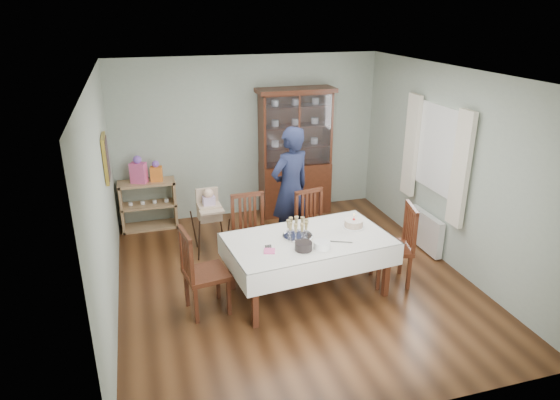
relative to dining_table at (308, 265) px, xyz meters
name	(u,v)px	position (x,y,z in m)	size (l,w,h in m)	color
floor	(293,279)	(-0.08, 0.34, -0.38)	(5.00, 5.00, 0.00)	#593319
room_shell	(282,146)	(-0.08, 0.88, 1.32)	(5.00, 5.00, 5.00)	#9EAA99
dining_table	(308,265)	(0.00, 0.00, 0.00)	(2.11, 1.35, 0.76)	#4C2013
china_cabinet	(295,151)	(0.67, 2.60, 0.74)	(1.30, 0.48, 2.18)	#4C2013
sideboard	(149,205)	(-1.83, 2.62, 0.02)	(0.90, 0.38, 0.80)	tan
picture_frame	(106,158)	(-2.30, 1.14, 1.27)	(0.04, 0.48, 0.58)	gold
window	(439,149)	(2.14, 0.64, 1.17)	(0.04, 1.02, 1.22)	white
curtain_left	(461,170)	(2.08, 0.02, 1.07)	(0.07, 0.30, 1.55)	silver
curtain_right	(411,146)	(2.08, 1.26, 1.07)	(0.07, 0.30, 1.55)	silver
radiator	(425,231)	(2.08, 0.64, -0.08)	(0.10, 0.80, 0.55)	white
chair_far_left	(252,250)	(-0.55, 0.73, -0.07)	(0.50, 0.50, 1.07)	#4C2013
chair_far_right	(314,241)	(0.37, 0.77, -0.08)	(0.53, 0.53, 1.02)	#4C2013
chair_end_left	(205,287)	(-1.31, -0.05, -0.06)	(0.55, 0.55, 1.08)	#4C2013
chair_end_right	(392,260)	(1.15, -0.06, -0.07)	(0.58, 0.58, 1.07)	#4C2013
woman	(290,189)	(0.16, 1.28, 0.55)	(0.68, 0.45, 1.87)	#161B32
high_chair	(210,227)	(-1.00, 1.50, 0.00)	(0.46, 0.46, 0.99)	black
champagne_tray	(298,231)	(-0.12, 0.08, 0.45)	(0.37, 0.37, 0.23)	silver
birthday_cake	(354,224)	(0.66, 0.14, 0.43)	(0.27, 0.27, 0.19)	white
plate_stack_dark	(303,246)	(-0.16, -0.28, 0.42)	(0.21, 0.21, 0.10)	black
plate_stack_white	(322,245)	(0.06, -0.30, 0.42)	(0.20, 0.20, 0.09)	white
napkin_stack	(269,251)	(-0.56, -0.21, 0.38)	(0.13, 0.13, 0.02)	#E75592
cutlery	(266,248)	(-0.58, -0.12, 0.38)	(0.10, 0.14, 0.01)	silver
cake_knife	(341,242)	(0.33, -0.22, 0.38)	(0.29, 0.03, 0.01)	silver
gift_bag_pink	(138,171)	(-1.93, 2.60, 0.61)	(0.28, 0.24, 0.45)	#E75592
gift_bag_orange	(156,172)	(-1.66, 2.60, 0.57)	(0.20, 0.15, 0.34)	orange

